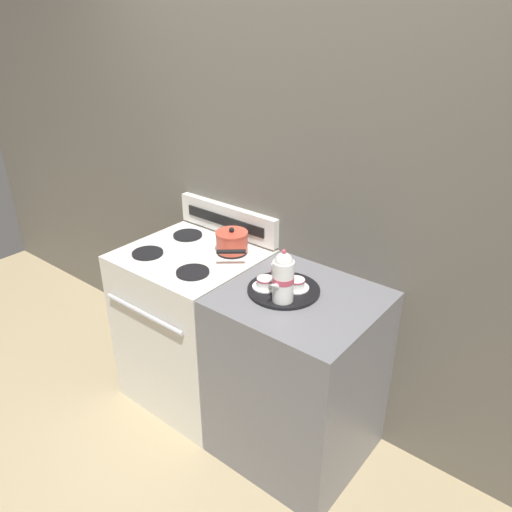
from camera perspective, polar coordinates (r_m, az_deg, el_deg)
ground_plane at (r=3.00m, az=-1.47°, el=-17.60°), size 6.00×6.00×0.00m
wall_back at (r=2.62m, az=3.22°, el=4.34°), size 6.00×0.05×2.20m
stove at (r=2.90m, az=-7.00°, el=-7.84°), size 0.70×0.68×0.93m
control_panel at (r=2.82m, az=-3.27°, el=4.18°), size 0.68×0.05×0.17m
side_counter at (r=2.53m, az=4.74°, el=-13.61°), size 0.70×0.65×0.92m
saucepan at (r=2.62m, az=-2.78°, el=1.68°), size 0.25×0.26×0.13m
serving_tray at (r=2.30m, az=3.17°, el=-3.88°), size 0.33×0.33×0.01m
teapot at (r=2.15m, az=3.11°, el=-2.40°), size 0.10×0.16×0.25m
teacup_left at (r=2.29m, az=4.61°, el=-3.19°), size 0.12×0.12×0.05m
teacup_right at (r=2.29m, az=1.07°, el=-3.06°), size 0.12×0.12×0.05m
creamer_jug at (r=2.38m, az=2.60°, el=-1.62°), size 0.07×0.07×0.07m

